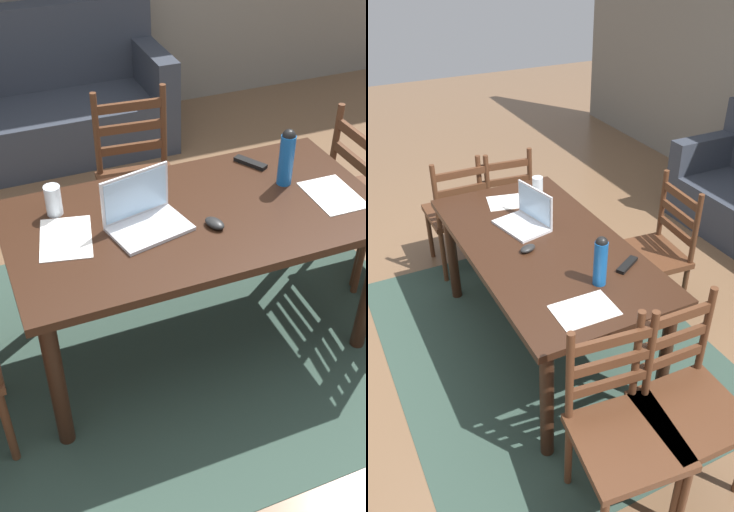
# 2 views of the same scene
# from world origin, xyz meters

# --- Properties ---
(ground_plane) EXTENTS (14.00, 14.00, 0.00)m
(ground_plane) POSITION_xyz_m (0.00, 0.00, 0.00)
(ground_plane) COLOR brown
(area_rug) EXTENTS (2.36, 1.92, 0.01)m
(area_rug) POSITION_xyz_m (0.00, 0.00, 0.00)
(area_rug) COLOR #2D4238
(area_rug) RESTS_ON ground
(dining_table) EXTENTS (1.64, 0.86, 0.76)m
(dining_table) POSITION_xyz_m (0.00, 0.00, 0.67)
(dining_table) COLOR black
(dining_table) RESTS_ON ground
(chair_far_head) EXTENTS (0.48, 0.48, 0.95)m
(chair_far_head) POSITION_xyz_m (0.00, 0.80, 0.46)
(chair_far_head) COLOR #4C2B19
(chair_far_head) RESTS_ON ground
(couch) EXTENTS (1.80, 0.80, 1.00)m
(couch) POSITION_xyz_m (-0.24, 2.28, 0.36)
(couch) COLOR #2D333D
(couch) RESTS_ON ground
(laptop) EXTENTS (0.36, 0.29, 0.23)m
(laptop) POSITION_xyz_m (-0.24, 0.01, 0.82)
(laptop) COLOR silver
(laptop) RESTS_ON dining_table
(water_bottle) EXTENTS (0.07, 0.07, 0.27)m
(water_bottle) POSITION_xyz_m (0.48, 0.08, 0.90)
(water_bottle) COLOR #145199
(water_bottle) RESTS_ON dining_table
(drinking_glass) EXTENTS (0.07, 0.07, 0.14)m
(drinking_glass) POSITION_xyz_m (-0.56, 0.23, 0.83)
(drinking_glass) COLOR silver
(drinking_glass) RESTS_ON dining_table
(computer_mouse) EXTENTS (0.09, 0.11, 0.03)m
(computer_mouse) POSITION_xyz_m (0.04, -0.12, 0.78)
(computer_mouse) COLOR black
(computer_mouse) RESTS_ON dining_table
(tv_remote) EXTENTS (0.12, 0.17, 0.02)m
(tv_remote) POSITION_xyz_m (0.41, 0.29, 0.77)
(tv_remote) COLOR black
(tv_remote) RESTS_ON dining_table
(paper_stack_left) EXTENTS (0.27, 0.33, 0.00)m
(paper_stack_left) POSITION_xyz_m (-0.56, 0.03, 0.76)
(paper_stack_left) COLOR white
(paper_stack_left) RESTS_ON dining_table
(paper_stack_right) EXTENTS (0.22, 0.30, 0.00)m
(paper_stack_right) POSITION_xyz_m (0.63, -0.10, 0.76)
(paper_stack_right) COLOR white
(paper_stack_right) RESTS_ON dining_table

